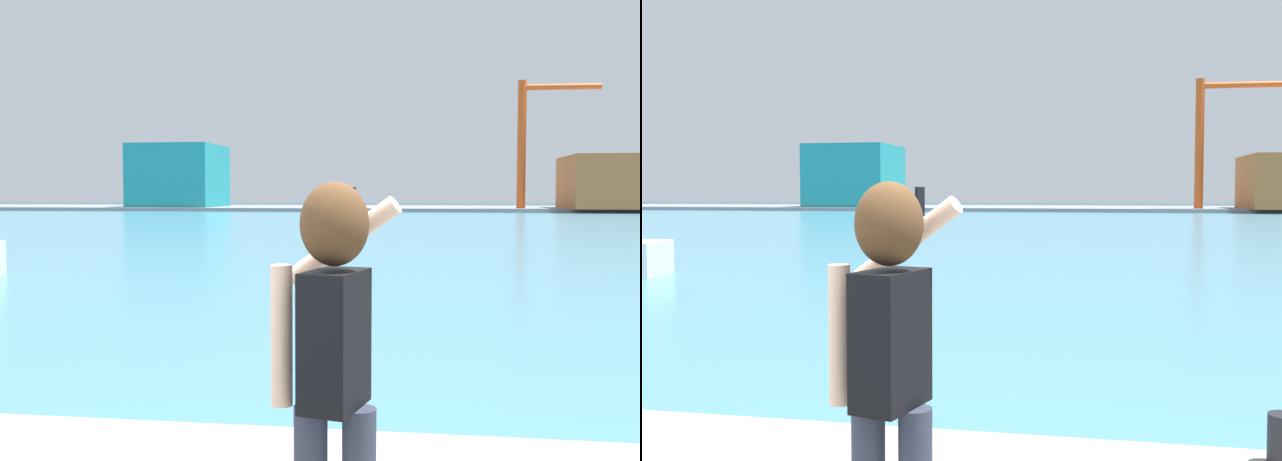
% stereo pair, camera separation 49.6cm
% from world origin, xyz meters
% --- Properties ---
extents(ground_plane, '(220.00, 220.00, 0.00)m').
position_xyz_m(ground_plane, '(0.00, 50.00, 0.00)').
color(ground_plane, '#334751').
extents(harbor_water, '(140.00, 100.00, 0.02)m').
position_xyz_m(harbor_water, '(0.00, 52.00, 0.01)').
color(harbor_water, teal).
rests_on(harbor_water, ground_plane).
extents(far_shore_dock, '(140.00, 20.00, 0.45)m').
position_xyz_m(far_shore_dock, '(0.00, 92.00, 0.23)').
color(far_shore_dock, gray).
rests_on(far_shore_dock, ground_plane).
extents(person_photographer, '(0.53, 0.57, 1.74)m').
position_xyz_m(person_photographer, '(0.76, -0.18, 1.74)').
color(person_photographer, '#2D3342').
rests_on(person_photographer, quay_promenade).
extents(warehouse_left, '(10.61, 11.49, 8.06)m').
position_xyz_m(warehouse_left, '(-31.01, 89.28, 4.48)').
color(warehouse_left, teal).
rests_on(warehouse_left, far_shore_dock).
extents(port_crane, '(9.43, 1.22, 14.97)m').
position_xyz_m(port_crane, '(13.26, 85.39, 9.45)').
color(port_crane, '#D84C19').
rests_on(port_crane, far_shore_dock).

